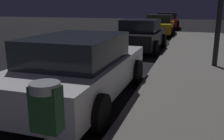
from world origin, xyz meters
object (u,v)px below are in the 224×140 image
(parking_meter, at_px, (48,135))
(car_white, at_px, (80,68))
(car_black, at_px, (141,35))
(car_yellow_cab, at_px, (159,25))
(car_red, at_px, (167,21))

(parking_meter, distance_m, car_white, 3.95)
(car_black, height_order, car_yellow_cab, same)
(car_red, bearing_deg, car_yellow_cab, -90.00)
(parking_meter, bearing_deg, car_yellow_cab, 94.80)
(car_white, xyz_separation_m, car_yellow_cab, (0.00, 13.59, -0.01))
(parking_meter, xyz_separation_m, car_black, (-1.45, 10.41, -0.52))
(car_black, relative_size, car_red, 0.97)
(car_black, bearing_deg, car_yellow_cab, 90.00)
(parking_meter, relative_size, car_yellow_cab, 0.31)
(parking_meter, height_order, car_yellow_cab, parking_meter)
(car_white, xyz_separation_m, car_black, (-0.00, 6.77, -0.01))
(car_yellow_cab, height_order, car_red, same)
(parking_meter, bearing_deg, car_white, 111.69)
(car_white, distance_m, car_black, 6.77)
(car_white, relative_size, car_black, 1.08)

